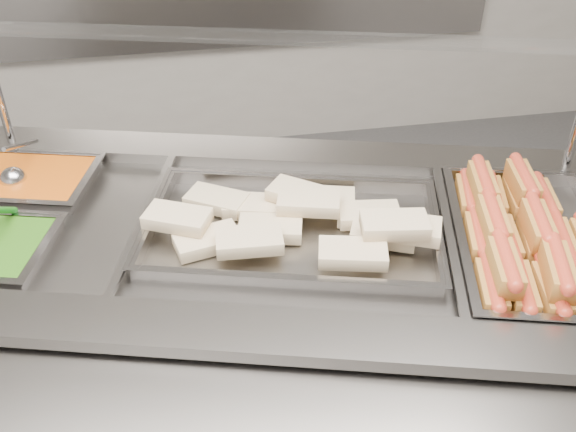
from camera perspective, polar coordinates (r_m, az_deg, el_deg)
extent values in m
cube|color=slate|center=(1.91, -1.58, -12.21)|extent=(2.00, 1.24, 0.90)
cube|color=gray|center=(1.33, -3.65, -10.32)|extent=(1.91, 0.64, 0.03)
cube|color=gray|center=(1.90, -0.60, 5.58)|extent=(1.91, 0.64, 0.03)
cube|color=black|center=(1.67, -1.77, -4.23)|extent=(1.77, 1.01, 0.02)
cube|color=gray|center=(1.61, 14.11, -1.46)|extent=(0.18, 0.57, 0.01)
cube|color=gray|center=(1.65, -12.62, -0.09)|extent=(0.18, 0.57, 0.01)
cube|color=gray|center=(1.25, -4.73, -17.12)|extent=(1.86, 0.74, 0.02)
cube|color=silver|center=(1.59, -1.24, 15.66)|extent=(1.73, 0.74, 0.09)
cube|color=#C83F0B|center=(1.91, -21.57, 2.21)|extent=(0.34, 0.30, 0.09)
cube|color=#92621E|center=(1.49, 17.56, -6.26)|extent=(0.09, 0.16, 0.05)
cylinder|color=#D34625|center=(1.48, 17.72, -5.60)|extent=(0.08, 0.17, 0.03)
cube|color=#92621E|center=(1.63, 16.55, -1.97)|extent=(0.09, 0.16, 0.05)
cylinder|color=#D34625|center=(1.62, 16.67, -1.38)|extent=(0.08, 0.17, 0.03)
cube|color=#92621E|center=(1.77, 15.69, 1.57)|extent=(0.10, 0.16, 0.05)
cylinder|color=#D34625|center=(1.76, 15.80, 2.17)|extent=(0.08, 0.17, 0.03)
cube|color=#92621E|center=(1.51, 19.95, -6.26)|extent=(0.10, 0.16, 0.05)
cylinder|color=#D34625|center=(1.50, 20.11, -5.67)|extent=(0.08, 0.17, 0.03)
cube|color=#92621E|center=(1.65, 18.72, -2.11)|extent=(0.09, 0.16, 0.05)
cylinder|color=#D34625|center=(1.63, 18.87, -1.48)|extent=(0.07, 0.17, 0.03)
cube|color=#92621E|center=(1.79, 17.70, 1.48)|extent=(0.10, 0.16, 0.05)
cylinder|color=#D34625|center=(1.78, 17.83, 2.04)|extent=(0.08, 0.17, 0.03)
cube|color=#92621E|center=(1.53, 22.30, -6.37)|extent=(0.09, 0.16, 0.05)
cylinder|color=#D34625|center=(1.52, 22.49, -5.72)|extent=(0.07, 0.17, 0.03)
cube|color=#92621E|center=(1.66, 20.90, -2.15)|extent=(0.10, 0.16, 0.05)
cylinder|color=#D34625|center=(1.65, 21.05, -1.58)|extent=(0.08, 0.17, 0.03)
cube|color=#92621E|center=(1.80, 19.72, 1.37)|extent=(0.09, 0.16, 0.05)
cylinder|color=#D34625|center=(1.79, 19.85, 1.92)|extent=(0.07, 0.17, 0.03)
cube|color=#92621E|center=(1.68, 23.02, -2.28)|extent=(0.10, 0.16, 0.05)
cylinder|color=#D34625|center=(1.67, 23.19, -1.68)|extent=(0.08, 0.17, 0.03)
cube|color=#92621E|center=(1.82, 21.68, 1.21)|extent=(0.09, 0.16, 0.05)
cylinder|color=#D34625|center=(1.81, 21.83, 1.79)|extent=(0.07, 0.17, 0.03)
cube|color=#92621E|center=(1.48, 18.71, -4.36)|extent=(0.09, 0.16, 0.05)
cylinder|color=#D34625|center=(1.46, 18.88, -3.68)|extent=(0.07, 0.17, 0.03)
cube|color=#92621E|center=(1.61, 17.75, -0.48)|extent=(0.09, 0.16, 0.05)
cylinder|color=#D34625|center=(1.59, 17.89, 0.18)|extent=(0.07, 0.17, 0.03)
cube|color=#92621E|center=(1.74, 16.87, 2.70)|extent=(0.09, 0.16, 0.05)
cylinder|color=#D34625|center=(1.73, 17.00, 3.33)|extent=(0.07, 0.17, 0.03)
cube|color=#92621E|center=(1.51, 22.86, -4.51)|extent=(0.10, 0.16, 0.05)
cylinder|color=#D34625|center=(1.49, 23.06, -3.84)|extent=(0.09, 0.17, 0.03)
cube|color=#92621E|center=(1.63, 21.32, -0.83)|extent=(0.09, 0.16, 0.05)
cylinder|color=#D34625|center=(1.62, 21.49, -0.18)|extent=(0.07, 0.17, 0.03)
cube|color=#92621E|center=(1.78, 20.10, 2.81)|extent=(0.08, 0.16, 0.05)
cylinder|color=#D34625|center=(1.77, 20.25, 3.43)|extent=(0.07, 0.17, 0.03)
cube|color=beige|center=(1.56, -7.18, -2.19)|extent=(0.17, 0.12, 0.03)
cube|color=beige|center=(1.58, -1.57, -1.11)|extent=(0.17, 0.12, 0.03)
cube|color=beige|center=(1.62, 7.50, -0.41)|extent=(0.18, 0.16, 0.03)
cube|color=beige|center=(1.66, -3.05, 0.84)|extent=(0.17, 0.12, 0.03)
cube|color=beige|center=(1.69, -6.36, 1.38)|extent=(0.18, 0.16, 0.03)
cube|color=beige|center=(1.58, 8.47, -1.54)|extent=(0.18, 0.14, 0.03)
cube|color=beige|center=(1.64, 7.22, 0.11)|extent=(0.17, 0.11, 0.03)
cube|color=beige|center=(1.68, 3.29, 1.47)|extent=(0.17, 0.13, 0.03)
cube|color=beige|center=(1.50, -3.47, -2.23)|extent=(0.16, 0.10, 0.03)
cube|color=beige|center=(1.55, 10.59, -1.08)|extent=(0.18, 0.14, 0.03)
cube|color=beige|center=(1.46, 5.78, -3.33)|extent=(0.17, 0.12, 0.03)
cube|color=beige|center=(1.58, -9.81, -0.19)|extent=(0.18, 0.15, 0.03)
cube|color=beige|center=(1.64, 1.02, 1.94)|extent=(0.18, 0.16, 0.03)
cube|color=beige|center=(1.61, 1.84, 1.20)|extent=(0.17, 0.13, 0.03)
cube|color=beige|center=(1.51, 9.46, -0.76)|extent=(0.17, 0.11, 0.03)
sphere|color=#B7B7BC|center=(1.90, -23.21, 2.97)|extent=(0.07, 0.07, 0.07)
cylinder|color=#B7B7BC|center=(1.93, -22.65, 5.86)|extent=(0.06, 0.17, 0.08)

